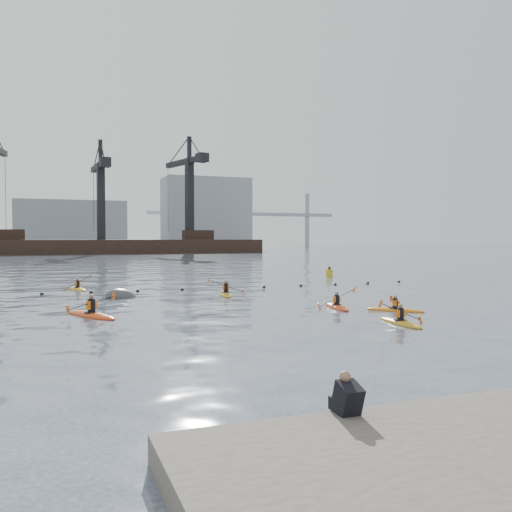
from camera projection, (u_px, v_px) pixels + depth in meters
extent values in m
plane|color=#333B4A|center=(406.00, 353.00, 17.03)|extent=(400.00, 400.00, 0.00)
cube|color=black|center=(348.00, 399.00, 9.64)|extent=(0.38, 0.60, 0.67)
cube|color=black|center=(342.00, 404.00, 9.85)|extent=(0.34, 0.40, 0.24)
sphere|color=#8C6651|center=(345.00, 377.00, 9.72)|extent=(0.21, 0.21, 0.21)
sphere|color=black|center=(42.00, 294.00, 34.39)|extent=(0.24, 0.24, 0.24)
sphere|color=black|center=(91.00, 293.00, 35.42)|extent=(0.24, 0.24, 0.24)
sphere|color=black|center=(138.00, 291.00, 36.36)|extent=(0.24, 0.24, 0.24)
sphere|color=black|center=(182.00, 290.00, 37.27)|extent=(0.24, 0.24, 0.24)
sphere|color=black|center=(224.00, 289.00, 38.21)|extent=(0.24, 0.24, 0.24)
sphere|color=black|center=(264.00, 287.00, 39.24)|extent=(0.24, 0.24, 0.24)
sphere|color=black|center=(301.00, 286.00, 40.39)|extent=(0.24, 0.24, 0.24)
sphere|color=black|center=(335.00, 284.00, 41.60)|extent=(0.24, 0.24, 0.24)
sphere|color=black|center=(368.00, 283.00, 42.82)|extent=(0.24, 0.24, 0.24)
sphere|color=black|center=(399.00, 282.00, 43.96)|extent=(0.24, 0.24, 0.24)
cube|color=black|center=(101.00, 250.00, 119.80)|extent=(72.00, 12.00, 4.50)
cube|color=black|center=(12.00, 235.00, 113.30)|extent=(5.00, 3.00, 2.20)
cube|color=black|center=(198.00, 235.00, 127.47)|extent=(7.00, 3.00, 2.20)
cube|color=black|center=(101.00, 201.00, 119.42)|extent=(1.73, 1.73, 17.00)
cube|color=black|center=(99.00, 166.00, 121.17)|extent=(2.50, 15.05, 1.20)
cube|color=black|center=(105.00, 162.00, 114.42)|extent=(2.42, 2.78, 2.00)
cube|color=black|center=(100.00, 151.00, 119.04)|extent=(0.87, 0.87, 5.00)
cube|color=black|center=(189.00, 199.00, 126.47)|extent=(1.96, 1.96, 19.00)
cube|color=black|center=(184.00, 162.00, 128.23)|extent=(5.56, 16.73, 1.20)
cube|color=black|center=(202.00, 158.00, 121.34)|extent=(2.80, 3.08, 2.00)
cube|color=black|center=(189.00, 147.00, 126.05)|extent=(0.98, 0.98, 5.00)
cube|color=gray|center=(71.00, 226.00, 155.19)|extent=(30.00, 14.00, 14.00)
cube|color=gray|center=(206.00, 214.00, 169.22)|extent=(26.00, 14.00, 22.00)
cube|color=gray|center=(245.00, 214.00, 194.96)|extent=(70.00, 2.00, 1.20)
cylinder|color=gray|center=(176.00, 219.00, 186.18)|extent=(1.60, 1.60, 20.00)
cylinder|color=gray|center=(307.00, 220.00, 203.89)|extent=(1.60, 1.60, 20.00)
ellipsoid|color=#E74715|center=(337.00, 307.00, 28.06)|extent=(1.05, 3.08, 0.30)
cylinder|color=black|center=(337.00, 305.00, 28.05)|extent=(0.64, 0.64, 0.06)
cylinder|color=black|center=(337.00, 300.00, 28.04)|extent=(0.28, 0.28, 0.49)
cube|color=orange|center=(337.00, 299.00, 28.04)|extent=(0.37, 0.26, 0.32)
sphere|color=#8C6651|center=(337.00, 293.00, 28.03)|extent=(0.20, 0.20, 0.20)
cylinder|color=black|center=(337.00, 298.00, 28.04)|extent=(1.89, 0.32, 0.89)
cube|color=#D85914|center=(319.00, 306.00, 27.85)|extent=(0.19, 0.16, 0.31)
cube|color=#D85914|center=(354.00, 290.00, 28.23)|extent=(0.19, 0.16, 0.31)
ellipsoid|color=#C69017|center=(400.00, 323.00, 22.84)|extent=(0.74, 3.05, 0.30)
cylinder|color=black|center=(400.00, 320.00, 22.83)|extent=(0.59, 0.59, 0.06)
cylinder|color=black|center=(400.00, 314.00, 22.82)|extent=(0.28, 0.28, 0.49)
cube|color=orange|center=(400.00, 313.00, 22.82)|extent=(0.35, 0.22, 0.32)
sphere|color=#8C6651|center=(401.00, 306.00, 22.81)|extent=(0.20, 0.20, 0.20)
cylinder|color=black|center=(400.00, 312.00, 22.82)|extent=(1.94, 0.12, 0.82)
cube|color=#D85914|center=(380.00, 304.00, 22.51)|extent=(0.17, 0.14, 0.32)
cube|color=#D85914|center=(420.00, 319.00, 23.13)|extent=(0.17, 0.14, 0.32)
ellipsoid|color=#DE4414|center=(92.00, 316.00, 24.94)|extent=(2.34, 3.61, 0.37)
cylinder|color=black|center=(92.00, 312.00, 24.93)|extent=(0.93, 0.93, 0.07)
cylinder|color=black|center=(91.00, 305.00, 24.92)|extent=(0.34, 0.34, 0.60)
cube|color=orange|center=(91.00, 305.00, 24.92)|extent=(0.48, 0.41, 0.39)
sphere|color=#8C6651|center=(91.00, 297.00, 24.91)|extent=(0.24, 0.24, 0.24)
cylinder|color=black|center=(91.00, 303.00, 24.92)|extent=(2.24, 1.18, 0.49)
cube|color=#D85914|center=(68.00, 310.00, 24.05)|extent=(0.19, 0.20, 0.39)
cube|color=#D85914|center=(113.00, 296.00, 25.78)|extent=(0.19, 0.20, 0.39)
ellipsoid|color=#C38817|center=(226.00, 295.00, 34.12)|extent=(1.41, 3.48, 0.34)
cylinder|color=black|center=(226.00, 292.00, 34.12)|extent=(0.76, 0.76, 0.06)
cylinder|color=black|center=(226.00, 288.00, 34.11)|extent=(0.32, 0.32, 0.55)
cube|color=orange|center=(226.00, 287.00, 34.11)|extent=(0.43, 0.31, 0.36)
sphere|color=#8C6651|center=(226.00, 282.00, 34.10)|extent=(0.22, 0.22, 0.22)
cylinder|color=black|center=(226.00, 286.00, 34.11)|extent=(2.17, 0.52, 0.84)
cube|color=#D85914|center=(209.00, 280.00, 33.94)|extent=(0.20, 0.18, 0.36)
cube|color=#D85914|center=(243.00, 292.00, 34.27)|extent=(0.20, 0.18, 0.36)
ellipsoid|color=orange|center=(395.00, 310.00, 26.77)|extent=(2.36, 2.49, 0.29)
cylinder|color=black|center=(395.00, 308.00, 26.77)|extent=(0.76, 0.76, 0.05)
cylinder|color=black|center=(395.00, 303.00, 26.76)|extent=(0.27, 0.27, 0.46)
cube|color=orange|center=(395.00, 303.00, 26.76)|extent=(0.37, 0.36, 0.30)
sphere|color=#8C6651|center=(395.00, 297.00, 26.75)|extent=(0.19, 0.19, 0.19)
cylinder|color=black|center=(395.00, 301.00, 26.76)|extent=(1.42, 1.32, 0.52)
cube|color=#D85914|center=(399.00, 304.00, 27.58)|extent=(0.17, 0.17, 0.31)
cube|color=#D85914|center=(391.00, 299.00, 25.93)|extent=(0.17, 0.17, 0.31)
ellipsoid|color=gold|center=(78.00, 289.00, 37.59)|extent=(1.42, 2.96, 0.29)
cylinder|color=black|center=(78.00, 288.00, 37.59)|extent=(0.68, 0.68, 0.05)
cylinder|color=black|center=(78.00, 284.00, 37.58)|extent=(0.27, 0.27, 0.47)
cube|color=orange|center=(78.00, 284.00, 37.58)|extent=(0.37, 0.29, 0.31)
sphere|color=#8C6651|center=(78.00, 279.00, 37.57)|extent=(0.19, 0.19, 0.19)
cylinder|color=black|center=(78.00, 283.00, 37.57)|extent=(1.75, 0.57, 0.89)
cube|color=#D85914|center=(64.00, 289.00, 37.02)|extent=(0.20, 0.17, 0.30)
cube|color=#D85914|center=(91.00, 276.00, 38.13)|extent=(0.20, 0.17, 0.30)
ellipsoid|color=#37393B|center=(121.00, 298.00, 32.79)|extent=(2.67, 2.24, 1.51)
cylinder|color=gold|center=(329.00, 274.00, 50.03)|extent=(0.63, 0.63, 0.81)
cone|color=black|center=(329.00, 268.00, 50.01)|extent=(0.40, 0.40, 0.31)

